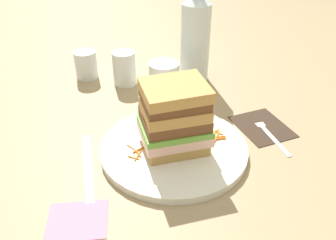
# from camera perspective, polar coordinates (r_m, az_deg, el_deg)

# --- Properties ---
(ground_plane) EXTENTS (3.00, 3.00, 0.00)m
(ground_plane) POSITION_cam_1_polar(r_m,az_deg,el_deg) (0.72, 1.75, -4.85)
(ground_plane) COLOR #9E8460
(main_plate) EXTENTS (0.29, 0.29, 0.02)m
(main_plate) POSITION_cam_1_polar(r_m,az_deg,el_deg) (0.72, 0.86, -4.40)
(main_plate) COLOR white
(main_plate) RESTS_ON ground_plane
(sandwich) EXTENTS (0.14, 0.12, 0.14)m
(sandwich) POSITION_cam_1_polar(r_m,az_deg,el_deg) (0.67, 0.93, 0.55)
(sandwich) COLOR tan
(sandwich) RESTS_ON main_plate
(carrot_shred_0) EXTENTS (0.01, 0.02, 0.00)m
(carrot_shred_0) POSITION_cam_1_polar(r_m,az_deg,el_deg) (0.71, -5.99, -4.31)
(carrot_shred_0) COLOR orange
(carrot_shred_0) RESTS_ON main_plate
(carrot_shred_1) EXTENTS (0.02, 0.02, 0.00)m
(carrot_shred_1) POSITION_cam_1_polar(r_m,az_deg,el_deg) (0.68, -5.54, -6.01)
(carrot_shred_1) COLOR orange
(carrot_shred_1) RESTS_ON main_plate
(carrot_shred_2) EXTENTS (0.02, 0.03, 0.00)m
(carrot_shred_2) POSITION_cam_1_polar(r_m,az_deg,el_deg) (0.69, -4.78, -5.65)
(carrot_shred_2) COLOR orange
(carrot_shred_2) RESTS_ON main_plate
(carrot_shred_3) EXTENTS (0.03, 0.01, 0.00)m
(carrot_shred_3) POSITION_cam_1_polar(r_m,az_deg,el_deg) (0.70, -4.56, -4.66)
(carrot_shred_3) COLOR orange
(carrot_shred_3) RESTS_ON main_plate
(carrot_shred_4) EXTENTS (0.01, 0.02, 0.00)m
(carrot_shred_4) POSITION_cam_1_polar(r_m,az_deg,el_deg) (0.69, -4.79, -5.42)
(carrot_shred_4) COLOR orange
(carrot_shred_4) RESTS_ON main_plate
(carrot_shred_5) EXTENTS (0.02, 0.03, 0.00)m
(carrot_shred_5) POSITION_cam_1_polar(r_m,az_deg,el_deg) (0.75, 7.65, -1.95)
(carrot_shred_5) COLOR orange
(carrot_shred_5) RESTS_ON main_plate
(carrot_shred_6) EXTENTS (0.01, 0.03, 0.00)m
(carrot_shred_6) POSITION_cam_1_polar(r_m,az_deg,el_deg) (0.72, 5.94, -3.35)
(carrot_shred_6) COLOR orange
(carrot_shred_6) RESTS_ON main_plate
(carrot_shred_7) EXTENTS (0.02, 0.01, 0.00)m
(carrot_shred_7) POSITION_cam_1_polar(r_m,az_deg,el_deg) (0.73, 8.46, -2.97)
(carrot_shred_7) COLOR orange
(carrot_shred_7) RESTS_ON main_plate
(carrot_shred_8) EXTENTS (0.02, 0.00, 0.00)m
(carrot_shred_8) POSITION_cam_1_polar(r_m,az_deg,el_deg) (0.75, 7.30, -1.87)
(carrot_shred_8) COLOR orange
(carrot_shred_8) RESTS_ON main_plate
(carrot_shred_9) EXTENTS (0.03, 0.01, 0.00)m
(carrot_shred_9) POSITION_cam_1_polar(r_m,az_deg,el_deg) (0.74, 8.14, -2.75)
(carrot_shred_9) COLOR orange
(carrot_shred_9) RESTS_ON main_plate
(carrot_shred_10) EXTENTS (0.01, 0.03, 0.00)m
(carrot_shred_10) POSITION_cam_1_polar(r_m,az_deg,el_deg) (0.73, 6.77, -3.00)
(carrot_shred_10) COLOR orange
(carrot_shred_10) RESTS_ON main_plate
(carrot_shred_11) EXTENTS (0.02, 0.03, 0.00)m
(carrot_shred_11) POSITION_cam_1_polar(r_m,az_deg,el_deg) (0.74, 7.74, -2.81)
(carrot_shred_11) COLOR orange
(carrot_shred_11) RESTS_ON main_plate
(carrot_shred_12) EXTENTS (0.03, 0.01, 0.00)m
(carrot_shred_12) POSITION_cam_1_polar(r_m,az_deg,el_deg) (0.72, 6.30, -3.41)
(carrot_shred_12) COLOR orange
(carrot_shred_12) RESTS_ON main_plate
(carrot_shred_13) EXTENTS (0.02, 0.03, 0.00)m
(carrot_shred_13) POSITION_cam_1_polar(r_m,az_deg,el_deg) (0.75, 8.01, -1.98)
(carrot_shred_13) COLOR orange
(carrot_shred_13) RESTS_ON main_plate
(napkin_dark) EXTENTS (0.11, 0.13, 0.00)m
(napkin_dark) POSITION_cam_1_polar(r_m,az_deg,el_deg) (0.82, 14.82, -0.99)
(napkin_dark) COLOR #38281E
(napkin_dark) RESTS_ON ground_plane
(fork) EXTENTS (0.03, 0.17, 0.00)m
(fork) POSITION_cam_1_polar(r_m,az_deg,el_deg) (0.80, 15.62, -1.66)
(fork) COLOR silver
(fork) RESTS_ON napkin_dark
(knife) EXTENTS (0.04, 0.20, 0.00)m
(knife) POSITION_cam_1_polar(r_m,az_deg,el_deg) (0.70, -12.67, -7.35)
(knife) COLOR silver
(knife) RESTS_ON ground_plane
(juice_glass) EXTENTS (0.08, 0.08, 0.08)m
(juice_glass) POSITION_cam_1_polar(r_m,az_deg,el_deg) (0.90, -0.62, 6.42)
(juice_glass) COLOR white
(juice_glass) RESTS_ON ground_plane
(water_bottle) EXTENTS (0.08, 0.08, 0.26)m
(water_bottle) POSITION_cam_1_polar(r_m,az_deg,el_deg) (0.95, 4.39, 12.98)
(water_bottle) COLOR silver
(water_bottle) RESTS_ON ground_plane
(empty_tumbler_0) EXTENTS (0.06, 0.06, 0.08)m
(empty_tumbler_0) POSITION_cam_1_polar(r_m,az_deg,el_deg) (1.01, -12.98, 8.61)
(empty_tumbler_0) COLOR silver
(empty_tumbler_0) RESTS_ON ground_plane
(empty_tumbler_1) EXTENTS (0.06, 0.06, 0.09)m
(empty_tumbler_1) POSITION_cam_1_polar(r_m,az_deg,el_deg) (0.96, -7.01, 8.22)
(empty_tumbler_1) COLOR silver
(empty_tumbler_1) RESTS_ON ground_plane
(napkin_pink) EXTENTS (0.11, 0.10, 0.00)m
(napkin_pink) POSITION_cam_1_polar(r_m,az_deg,el_deg) (0.61, -14.28, -15.25)
(napkin_pink) COLOR pink
(napkin_pink) RESTS_ON ground_plane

